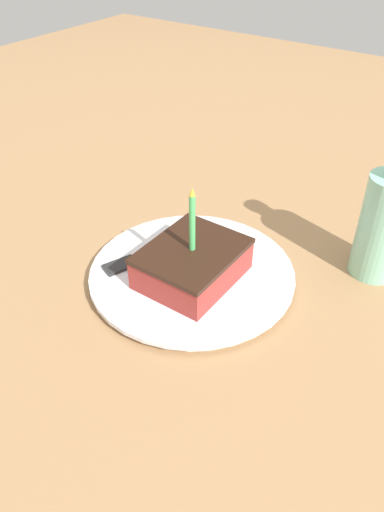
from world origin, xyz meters
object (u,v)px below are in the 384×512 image
fork (151,254)px  bottle (384,223)px  plate (192,274)px  cake_slice (189,262)px

fork → bottle: size_ratio=0.81×
fork → bottle: (-0.26, -0.17, 0.06)m
plate → cake_slice: bearing=110.4°
cake_slice → fork: size_ratio=0.83×
fork → bottle: bottle is taller
bottle → fork: bearing=32.6°
plate → bottle: bottle is taller
cake_slice → fork: bearing=-4.6°
plate → bottle: bearing=-140.6°
cake_slice → bottle: bearing=-137.7°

